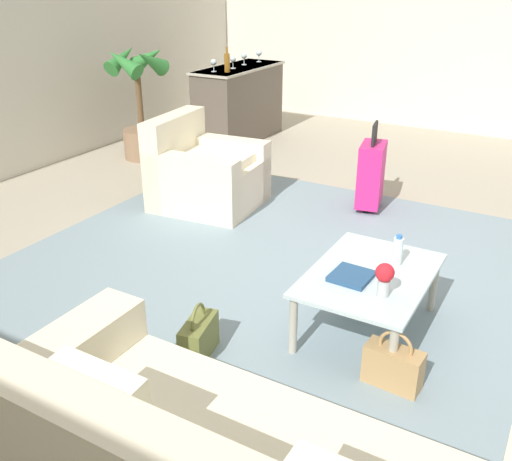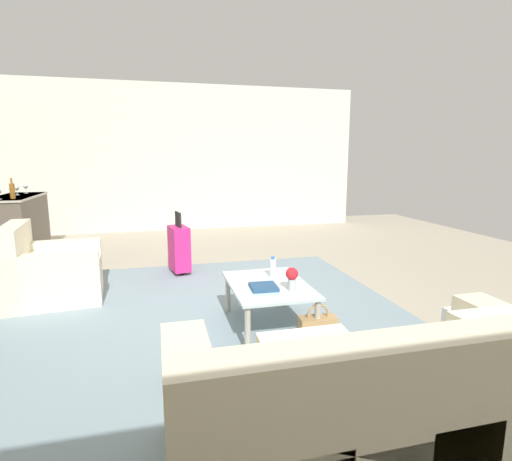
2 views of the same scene
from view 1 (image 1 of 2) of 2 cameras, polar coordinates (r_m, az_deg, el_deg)
name	(u,v)px [view 1 (image 1 of 2)]	position (r m, az deg, el deg)	size (l,w,h in m)	color
ground_plane	(320,284)	(4.29, 6.41, -5.34)	(12.00, 12.00, 0.00)	#A89E89
wall_right	(481,18)	(8.64, 21.58, 19.14)	(0.12, 8.00, 3.10)	beige
area_rug	(257,314)	(3.91, 0.07, -8.40)	(5.20, 4.40, 0.01)	gray
armchair	(203,176)	(5.64, -5.37, 5.49)	(0.98, 1.03, 0.87)	beige
coffee_table	(370,280)	(3.64, 11.32, -4.92)	(1.00, 0.71, 0.42)	silver
water_bottle	(398,251)	(3.72, 13.98, -1.97)	(0.06, 0.06, 0.20)	silver
coffee_table_book	(351,276)	(3.53, 9.53, -4.52)	(0.24, 0.23, 0.03)	navy
flower_vase	(384,277)	(3.33, 12.73, -4.53)	(0.11, 0.11, 0.21)	#B2B7BC
bar_console	(239,103)	(7.85, -1.71, 12.63)	(1.49, 0.60, 0.98)	brown
wine_glass_leftmost	(214,63)	(7.36, -4.26, 16.39)	(0.08, 0.08, 0.15)	silver
wine_glass_left_of_centre	(233,60)	(7.60, -2.32, 16.69)	(0.08, 0.08, 0.15)	silver
wine_glass_right_of_centre	(244,56)	(7.91, -1.21, 17.01)	(0.08, 0.08, 0.15)	silver
wine_glass_rightmost	(259,54)	(8.18, 0.30, 17.27)	(0.08, 0.08, 0.15)	silver
wine_bottle_amber	(227,62)	(7.32, -2.91, 16.45)	(0.07, 0.07, 0.30)	brown
suitcase_magenta	(371,174)	(5.59, 11.44, 5.59)	(0.44, 0.30, 0.85)	#D12375
handbag_olive	(199,337)	(3.49, -5.75, -10.59)	(0.34, 0.21, 0.36)	olive
handbag_tan	(393,366)	(3.34, 13.55, -13.04)	(0.16, 0.33, 0.36)	tan
potted_palm	(140,104)	(7.15, -11.54, 12.25)	(0.64, 0.64, 1.38)	#84664C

